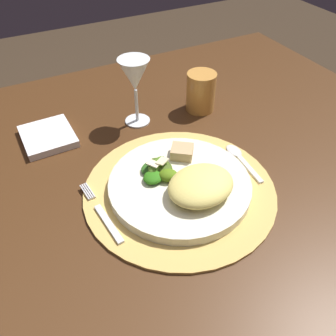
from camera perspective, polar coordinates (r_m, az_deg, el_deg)
The scene contains 12 objects.
ground_plane at distance 1.39m, azimuth 2.26°, elevation -22.63°, with size 6.00×6.00×0.00m, color #37291C.
dining_table at distance 0.88m, azimuth 3.30°, elevation -5.21°, with size 1.17×1.02×0.76m.
placemat at distance 0.70m, azimuth 1.87°, elevation -3.47°, with size 0.38×0.38×0.01m, color tan.
dinner_plate at distance 0.69m, azimuth 1.90°, elevation -2.71°, with size 0.28×0.28×0.02m, color silver.
pasta_serving at distance 0.65m, azimuth 5.31°, elevation -2.79°, with size 0.13×0.11×0.04m, color #E7D26B.
salad_greens at distance 0.70m, azimuth -1.54°, elevation -0.21°, with size 0.08×0.09×0.03m.
bread_piece at distance 0.73m, azimuth 2.28°, elevation 2.63°, with size 0.04×0.04×0.02m, color tan.
fork at distance 0.66m, azimuth -10.51°, elevation -7.40°, with size 0.03×0.17×0.00m.
spoon at distance 0.78m, azimuth 11.34°, elevation 1.91°, with size 0.03×0.13×0.01m.
napkin at distance 0.87m, azimuth -18.83°, elevation 4.87°, with size 0.11×0.13×0.02m, color white.
wine_glass at distance 0.83m, azimuth -5.42°, elevation 14.41°, with size 0.07×0.07×0.16m.
amber_tumbler at distance 0.92m, azimuth 5.33°, elevation 12.16°, with size 0.07×0.07×0.10m, color #C5853C.
Camera 1 is at (-0.32, -0.51, 1.26)m, focal length 37.71 mm.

